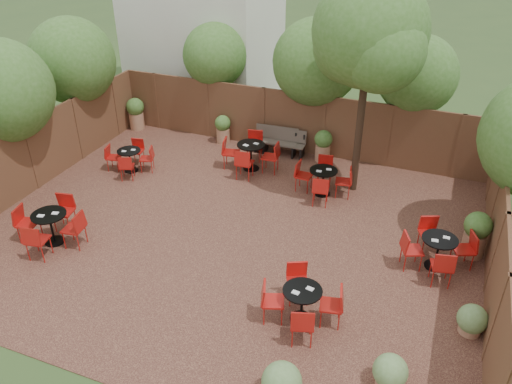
% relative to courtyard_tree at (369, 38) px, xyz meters
% --- Properties ---
extents(ground, '(80.00, 80.00, 0.00)m').
position_rel_courtyard_tree_xyz_m(ground, '(-2.40, -3.22, -4.27)').
color(ground, '#354F23').
rests_on(ground, ground).
extents(courtyard_paving, '(12.00, 10.00, 0.02)m').
position_rel_courtyard_tree_xyz_m(courtyard_paving, '(-2.40, -3.22, -4.26)').
color(courtyard_paving, '#361A16').
rests_on(courtyard_paving, ground).
extents(fence_back, '(12.00, 0.08, 2.00)m').
position_rel_courtyard_tree_xyz_m(fence_back, '(-2.40, 1.78, -3.27)').
color(fence_back, '#502F1D').
rests_on(fence_back, ground).
extents(fence_left, '(0.08, 10.00, 2.00)m').
position_rel_courtyard_tree_xyz_m(fence_left, '(-8.40, -3.22, -3.27)').
color(fence_left, '#502F1D').
rests_on(fence_left, ground).
extents(fence_right, '(0.08, 10.00, 2.00)m').
position_rel_courtyard_tree_xyz_m(fence_right, '(3.60, -3.22, -3.27)').
color(fence_right, '#502F1D').
rests_on(fence_right, ground).
extents(overhang_foliage, '(15.93, 10.67, 2.79)m').
position_rel_courtyard_tree_xyz_m(overhang_foliage, '(-3.95, -0.60, -1.49)').
color(overhang_foliage, '#396420').
rests_on(overhang_foliage, ground).
extents(courtyard_tree, '(2.93, 2.85, 5.85)m').
position_rel_courtyard_tree_xyz_m(courtyard_tree, '(0.00, 0.00, 0.00)').
color(courtyard_tree, black).
rests_on(courtyard_tree, courtyard_paving).
extents(park_bench_left, '(1.42, 0.52, 0.86)m').
position_rel_courtyard_tree_xyz_m(park_bench_left, '(-2.83, 1.40, -3.80)').
color(park_bench_left, brown).
rests_on(park_bench_left, courtyard_paving).
extents(park_bench_right, '(1.36, 0.45, 0.84)m').
position_rel_courtyard_tree_xyz_m(park_bench_right, '(-2.53, 1.40, -3.82)').
color(park_bench_right, brown).
rests_on(park_bench_right, courtyard_paving).
extents(bistro_tables, '(10.51, 7.22, 0.95)m').
position_rel_courtyard_tree_xyz_m(bistro_tables, '(-2.24, -2.59, -3.80)').
color(bistro_tables, black).
rests_on(bistro_tables, courtyard_paving).
extents(planters, '(11.92, 4.06, 1.14)m').
position_rel_courtyard_tree_xyz_m(planters, '(-2.51, 0.37, -3.67)').
color(planters, '#A06F50').
rests_on(planters, courtyard_paving).
extents(low_shrubs, '(3.52, 3.38, 0.74)m').
position_rel_courtyard_tree_xyz_m(low_shrubs, '(1.66, -6.36, -3.92)').
color(low_shrubs, '#A06F50').
rests_on(low_shrubs, courtyard_paving).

